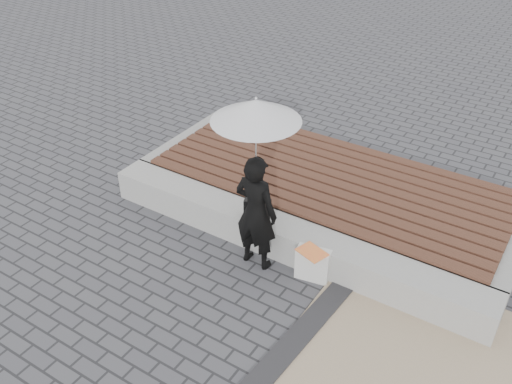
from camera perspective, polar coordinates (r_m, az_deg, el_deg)
ground at (r=6.02m, az=-5.00°, el=-14.07°), size 80.00×80.00×0.00m
seating_ledge at (r=6.86m, az=2.95°, el=-4.60°), size 5.00×0.45×0.40m
timber_platform at (r=7.74m, az=7.41°, el=0.08°), size 5.00×2.00×0.40m
timber_decking at (r=7.62m, az=7.53°, el=1.46°), size 4.60×2.00×0.04m
woman at (r=6.37m, az=-0.00°, el=-2.07°), size 0.53×0.35×1.45m
parasol at (r=5.73m, az=-0.00°, el=8.18°), size 0.94×0.94×1.20m
handbag at (r=6.81m, az=0.15°, el=-1.62°), size 0.34×0.22×0.23m
canvas_tote at (r=6.51m, az=5.73°, el=-7.19°), size 0.41×0.23×0.41m
magazine at (r=6.34m, az=5.63°, el=-6.02°), size 0.37×0.32×0.01m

